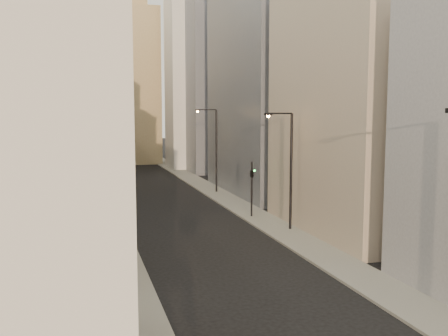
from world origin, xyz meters
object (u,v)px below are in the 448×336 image
streetlamp_mid (288,164)px  streetlamp_far (214,145)px  traffic_light_left (98,174)px  white_tower (192,56)px  clock_tower (118,68)px  traffic_light_right (252,176)px

streetlamp_mid → streetlamp_far: (-0.61, 19.73, 0.24)m
streetlamp_far → traffic_light_left: streetlamp_far is taller
traffic_light_left → streetlamp_mid: bearing=149.3°
white_tower → traffic_light_left: size_ratio=8.30×
streetlamp_mid → streetlamp_far: streetlamp_far is taller
white_tower → traffic_light_left: white_tower is taller
streetlamp_mid → streetlamp_far: 19.74m
clock_tower → white_tower: 17.83m
traffic_light_right → streetlamp_mid: bearing=87.1°
white_tower → traffic_light_left: (-16.93, -34.90, -14.97)m
traffic_light_left → traffic_light_right: bearing=163.1°
traffic_light_left → traffic_light_right: (12.91, -6.41, 0.10)m
white_tower → streetlamp_mid: bearing=-93.6°
white_tower → streetlamp_mid: (-2.95, -46.74, -13.31)m
streetlamp_mid → traffic_light_left: streetlamp_mid is taller
streetlamp_far → traffic_light_right: streetlamp_far is taller
white_tower → streetlamp_far: size_ratio=4.29×
traffic_light_left → streetlamp_far: bearing=-140.0°
streetlamp_far → traffic_light_left: (-13.38, -7.89, -1.90)m
streetlamp_far → traffic_light_left: size_ratio=1.94×
streetlamp_far → traffic_light_right: 14.42m
streetlamp_mid → traffic_light_left: size_ratio=1.85×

